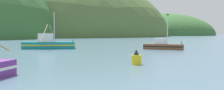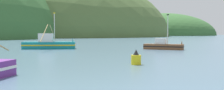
# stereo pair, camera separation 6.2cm
# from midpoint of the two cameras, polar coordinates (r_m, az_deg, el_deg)

# --- Properties ---
(hill_mid_right) EXTENTS (111.67, 89.33, 46.61)m
(hill_mid_right) POSITION_cam_midpoint_polar(r_m,az_deg,el_deg) (281.23, 11.39, 2.08)
(hill_mid_right) COLOR #386633
(hill_mid_right) RESTS_ON ground
(hill_far_center) EXTENTS (187.63, 150.10, 95.36)m
(hill_far_center) POSITION_cam_midpoint_polar(r_m,az_deg,el_deg) (205.77, -13.41, 1.84)
(hill_far_center) COLOR #516B38
(hill_far_center) RESTS_ON ground
(fishing_boat_teal) EXTENTS (9.28, 15.92, 6.34)m
(fishing_boat_teal) POSITION_cam_midpoint_polar(r_m,az_deg,el_deg) (46.58, -13.70, 0.24)
(fishing_boat_teal) COLOR #147F84
(fishing_boat_teal) RESTS_ON ground
(fishing_boat_brown) EXTENTS (6.20, 5.45, 5.93)m
(fishing_boat_brown) POSITION_cam_midpoint_polar(r_m,az_deg,el_deg) (44.72, 11.17, -0.17)
(fishing_boat_brown) COLOR brown
(fishing_boat_brown) RESTS_ON ground
(channel_buoy) EXTENTS (0.88, 0.88, 1.35)m
(channel_buoy) POSITION_cam_midpoint_polar(r_m,az_deg,el_deg) (23.16, 5.37, -2.95)
(channel_buoy) COLOR yellow
(channel_buoy) RESTS_ON ground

